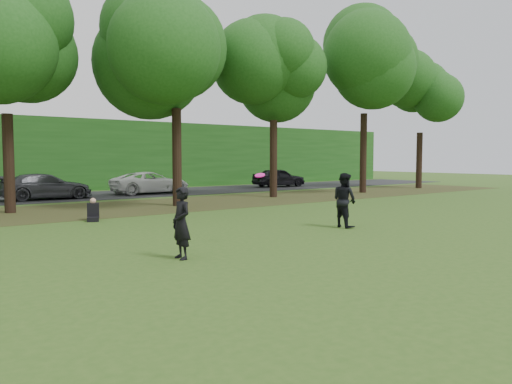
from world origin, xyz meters
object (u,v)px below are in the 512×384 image
player_right (344,200)px  seated_person (93,212)px  player_left (181,223)px  frisbee (260,175)px

player_right → seated_person: size_ratio=2.18×
seated_person → player_left: bearing=-74.5°
player_right → seated_person: 9.09m
player_right → seated_person: player_right is taller
frisbee → seated_person: 8.09m
frisbee → seated_person: bearing=102.0°
player_right → seated_person: (-5.96, 6.84, -0.59)m
seated_person → player_right: bearing=-27.2°
player_left → seated_person: size_ratio=1.99×
player_left → frisbee: bearing=99.2°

